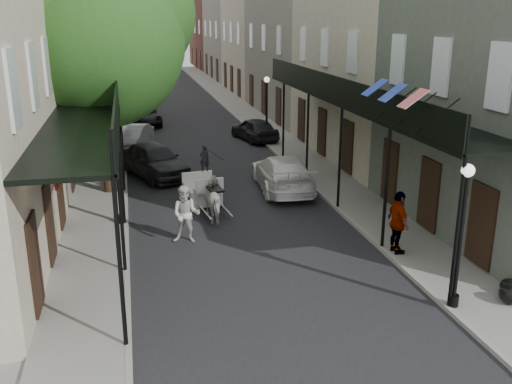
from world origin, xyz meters
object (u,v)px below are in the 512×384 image
pedestrian_sidewalk_left (117,124)px  car_left_mid (131,139)px  lamppost_right_near (461,235)px  horse (216,200)px  pedestrian_walking (186,214)px  car_right_near (282,173)px  tree_far (113,37)px  pedestrian_sidewalk_right (398,223)px  lamppost_left (118,170)px  tree_near (108,33)px  carriage (200,178)px  car_right_far (254,129)px  car_left_near (154,160)px  car_left_far (144,116)px  lamppost_right_far (267,108)px

pedestrian_sidewalk_left → car_left_mid: pedestrian_sidewalk_left is taller
lamppost_right_near → horse: bearing=121.1°
pedestrian_walking → car_right_near: size_ratio=0.38×
tree_far → car_left_mid: tree_far is taller
lamppost_right_near → pedestrian_sidewalk_left: lamppost_right_near is taller
lamppost_right_near → pedestrian_sidewalk_right: 3.55m
lamppost_left → tree_near: bearing=91.3°
carriage → car_right_far: bearing=59.2°
pedestrian_sidewalk_right → car_left_near: 12.78m
horse → car_left_near: 6.52m
pedestrian_sidewalk_left → car_left_far: size_ratio=0.41×
car_right_near → tree_near: bearing=-6.2°
carriage → pedestrian_walking: size_ratio=1.28×
pedestrian_walking → car_right_near: bearing=62.8°
carriage → pedestrian_walking: bearing=-110.5°
tree_near → carriage: 6.66m
lamppost_right_near → tree_near: bearing=124.3°
pedestrian_sidewalk_right → car_left_far: size_ratio=0.44×
car_left_far → car_right_far: size_ratio=1.11×
car_left_mid → lamppost_left: bearing=-75.7°
lamppost_left → pedestrian_walking: lamppost_left is taller
horse → pedestrian_sidewalk_right: bearing=129.6°
car_right_near → tree_far: bearing=-62.1°
pedestrian_walking → pedestrian_sidewalk_right: size_ratio=0.97×
carriage → car_right_near: 3.69m
pedestrian_sidewalk_left → car_left_far: (1.71, 4.78, -0.42)m
pedestrian_sidewalk_right → car_left_far: bearing=14.2°
lamppost_right_near → pedestrian_sidewalk_left: bearing=110.4°
carriage → pedestrian_sidewalk_right: 8.61m
car_left_near → tree_far: bearing=76.0°
pedestrian_sidewalk_left → pedestrian_sidewalk_right: (8.51, -19.19, 0.07)m
car_right_near → car_left_near: bearing=-28.4°
tree_far → lamppost_right_near: size_ratio=2.32×
pedestrian_walking → pedestrian_sidewalk_left: size_ratio=1.05×
pedestrian_sidewalk_right → car_right_far: 17.59m
lamppost_right_far → pedestrian_sidewalk_right: lamppost_right_far is taller
pedestrian_walking → car_left_near: 8.27m
car_right_near → lamppost_right_near: bearing=101.3°
tree_far → car_left_far: tree_far is taller
carriage → lamppost_right_near: bearing=-71.0°
pedestrian_sidewalk_left → car_right_far: (7.91, -1.61, -0.35)m
tree_near → pedestrian_sidewalk_left: 11.77m
pedestrian_sidewalk_right → car_right_near: pedestrian_sidewalk_right is taller
car_right_near → horse: bearing=45.7°
car_left_near → tree_near: bearing=-149.5°
car_left_far → tree_far: bearing=-147.1°
lamppost_right_far → car_right_far: (-0.50, 1.00, -1.37)m
tree_far → carriage: tree_far is taller
tree_near → lamppost_right_near: bearing=-55.7°
tree_near → car_right_near: tree_near is taller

